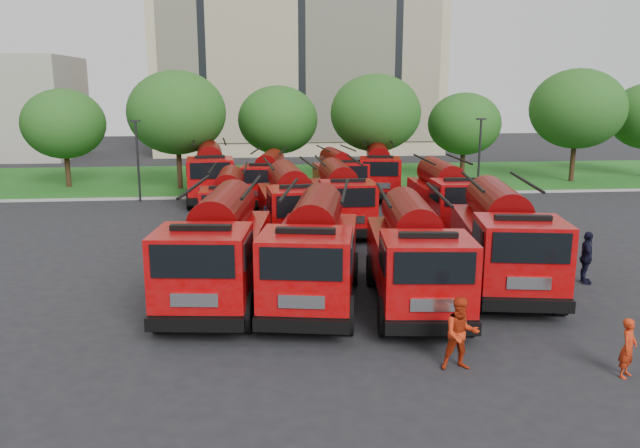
# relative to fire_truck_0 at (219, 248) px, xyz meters

# --- Properties ---
(ground) EXTENTS (140.00, 140.00, 0.00)m
(ground) POSITION_rel_fire_truck_0_xyz_m (3.90, 1.94, -1.84)
(ground) COLOR black
(ground) RESTS_ON ground
(lawn) EXTENTS (70.00, 16.00, 0.12)m
(lawn) POSITION_rel_fire_truck_0_xyz_m (3.90, 27.94, -1.78)
(lawn) COLOR #164813
(lawn) RESTS_ON ground
(curb) EXTENTS (70.00, 0.30, 0.14)m
(curb) POSITION_rel_fire_truck_0_xyz_m (3.90, 19.84, -1.77)
(curb) COLOR gray
(curb) RESTS_ON ground
(apartment_building) EXTENTS (30.00, 14.18, 25.00)m
(apartment_building) POSITION_rel_fire_truck_0_xyz_m (5.90, 49.87, 10.66)
(apartment_building) COLOR #BBAA8B
(apartment_building) RESTS_ON ground
(tree_1) EXTENTS (5.71, 5.71, 6.98)m
(tree_1) POSITION_rel_fire_truck_0_xyz_m (-12.10, 24.94, 2.71)
(tree_1) COLOR #382314
(tree_1) RESTS_ON ground
(tree_2) EXTENTS (6.72, 6.72, 8.22)m
(tree_2) POSITION_rel_fire_truck_0_xyz_m (-4.10, 23.44, 3.52)
(tree_2) COLOR #382314
(tree_2) RESTS_ON ground
(tree_3) EXTENTS (5.88, 5.88, 7.19)m
(tree_3) POSITION_rel_fire_truck_0_xyz_m (2.90, 25.94, 2.85)
(tree_3) COLOR #382314
(tree_3) RESTS_ON ground
(tree_4) EXTENTS (6.55, 6.55, 8.01)m
(tree_4) POSITION_rel_fire_truck_0_xyz_m (9.90, 24.44, 3.38)
(tree_4) COLOR #382314
(tree_4) RESTS_ON ground
(tree_5) EXTENTS (5.46, 5.46, 6.68)m
(tree_5) POSITION_rel_fire_truck_0_xyz_m (16.90, 25.44, 2.51)
(tree_5) COLOR #382314
(tree_5) RESTS_ON ground
(tree_6) EXTENTS (6.89, 6.89, 8.42)m
(tree_6) POSITION_rel_fire_truck_0_xyz_m (24.90, 23.94, 3.65)
(tree_6) COLOR #382314
(tree_6) RESTS_ON ground
(lamp_post_0) EXTENTS (0.60, 0.25, 5.11)m
(lamp_post_0) POSITION_rel_fire_truck_0_xyz_m (-6.10, 19.14, 1.06)
(lamp_post_0) COLOR black
(lamp_post_0) RESTS_ON ground
(lamp_post_1) EXTENTS (0.60, 0.25, 5.11)m
(lamp_post_1) POSITION_rel_fire_truck_0_xyz_m (15.90, 19.14, 1.06)
(lamp_post_1) COLOR black
(lamp_post_1) RESTS_ON ground
(fire_truck_0) EXTENTS (3.70, 8.28, 3.65)m
(fire_truck_0) POSITION_rel_fire_truck_0_xyz_m (0.00, 0.00, 0.00)
(fire_truck_0) COLOR black
(fire_truck_0) RESTS_ON ground
(fire_truck_1) EXTENTS (4.03, 8.17, 3.56)m
(fire_truck_1) POSITION_rel_fire_truck_0_xyz_m (3.19, -0.47, -0.04)
(fire_truck_1) COLOR black
(fire_truck_1) RESTS_ON ground
(fire_truck_2) EXTENTS (3.40, 7.84, 3.46)m
(fire_truck_2) POSITION_rel_fire_truck_0_xyz_m (6.49, -1.06, -0.09)
(fire_truck_2) COLOR black
(fire_truck_2) RESTS_ON ground
(fire_truck_3) EXTENTS (4.03, 8.27, 3.61)m
(fire_truck_3) POSITION_rel_fire_truck_0_xyz_m (10.15, 0.50, -0.02)
(fire_truck_3) COLOR black
(fire_truck_3) RESTS_ON ground
(fire_truck_4) EXTENTS (2.54, 6.68, 3.02)m
(fire_truck_4) POSITION_rel_fire_truck_0_xyz_m (-0.12, 10.20, -0.32)
(fire_truck_4) COLOR black
(fire_truck_4) RESTS_ON ground
(fire_truck_5) EXTENTS (3.26, 7.79, 3.46)m
(fire_truck_5) POSITION_rel_fire_truck_0_xyz_m (2.92, 8.12, -0.09)
(fire_truck_5) COLOR black
(fire_truck_5) RESTS_ON ground
(fire_truck_6) EXTENTS (2.77, 7.32, 3.31)m
(fire_truck_6) POSITION_rel_fire_truck_0_xyz_m (5.51, 10.30, -0.17)
(fire_truck_6) COLOR black
(fire_truck_6) RESTS_ON ground
(fire_truck_7) EXTENTS (2.83, 7.41, 3.35)m
(fire_truck_7) POSITION_rel_fire_truck_0_xyz_m (10.91, 9.95, -0.15)
(fire_truck_7) COLOR black
(fire_truck_7) RESTS_ON ground
(fire_truck_8) EXTENTS (3.35, 8.01, 3.56)m
(fire_truck_8) POSITION_rel_fire_truck_0_xyz_m (-1.64, 19.06, -0.04)
(fire_truck_8) COLOR black
(fire_truck_8) RESTS_ON ground
(fire_truck_9) EXTENTS (3.36, 7.08, 3.10)m
(fire_truck_9) POSITION_rel_fire_truck_0_xyz_m (1.97, 17.91, -0.28)
(fire_truck_9) COLOR black
(fire_truck_9) RESTS_ON ground
(fire_truck_10) EXTENTS (3.00, 6.91, 3.05)m
(fire_truck_10) POSITION_rel_fire_truck_0_xyz_m (6.61, 19.31, -0.30)
(fire_truck_10) COLOR black
(fire_truck_10) RESTS_ON ground
(fire_truck_11) EXTENTS (3.60, 7.59, 3.32)m
(fire_truck_11) POSITION_rel_fire_truck_0_xyz_m (9.29, 19.73, -0.17)
(fire_truck_11) COLOR black
(fire_truck_11) RESTS_ON ground
(firefighter_0) EXTENTS (0.70, 0.68, 1.55)m
(firefighter_0) POSITION_rel_fire_truck_0_xyz_m (10.55, -6.88, -1.84)
(firefighter_0) COLOR #A8260C
(firefighter_0) RESTS_ON ground
(firefighter_1) EXTENTS (0.95, 0.53, 1.94)m
(firefighter_1) POSITION_rel_fire_truck_0_xyz_m (6.49, -6.06, -1.84)
(firefighter_1) COLOR #A8260C
(firefighter_1) RESTS_ON ground
(firefighter_2) EXTENTS (0.97, 1.30, 1.97)m
(firefighter_2) POSITION_rel_fire_truck_0_xyz_m (13.41, 0.49, -1.84)
(firefighter_2) COLOR black
(firefighter_2) RESTS_ON ground
(firefighter_3) EXTENTS (1.26, 0.86, 1.77)m
(firefighter_3) POSITION_rel_fire_truck_0_xyz_m (13.67, 3.47, -1.84)
(firefighter_3) COLOR black
(firefighter_3) RESTS_ON ground
(firefighter_4) EXTENTS (1.00, 1.13, 1.94)m
(firefighter_4) POSITION_rel_fire_truck_0_xyz_m (1.80, 6.95, -1.84)
(firefighter_4) COLOR black
(firefighter_4) RESTS_ON ground
(firefighter_5) EXTENTS (1.60, 0.93, 1.62)m
(firefighter_5) POSITION_rel_fire_truck_0_xyz_m (12.48, 8.91, -1.84)
(firefighter_5) COLOR #A8260C
(firefighter_5) RESTS_ON ground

